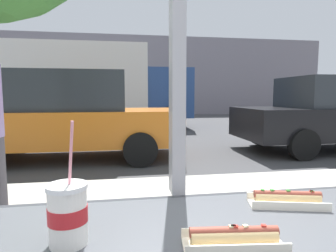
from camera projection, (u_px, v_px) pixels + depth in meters
name	position (u px, v px, depth m)	size (l,w,h in m)	color
ground_plane	(129.00, 137.00, 8.98)	(60.00, 60.00, 0.00)	#424244
sidewalk_strip	(146.00, 228.00, 2.69)	(16.00, 2.80, 0.15)	#B2ADA3
building_facade_far	(124.00, 76.00, 19.36)	(28.00, 1.20, 5.24)	gray
soda_cup_left	(68.00, 213.00, 0.71)	(0.10, 0.10, 0.31)	white
hotdog_tray_near	(234.00, 237.00, 0.70)	(0.26, 0.12, 0.05)	beige
hotdog_tray_far	(287.00, 199.00, 0.96)	(0.26, 0.15, 0.05)	silver
parked_car_orange	(68.00, 116.00, 5.87)	(4.51, 1.99, 1.78)	orange
parked_car_black	(336.00, 114.00, 6.85)	(4.65, 2.01, 1.74)	black
box_truck	(93.00, 85.00, 11.12)	(7.16, 2.44, 3.20)	silver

